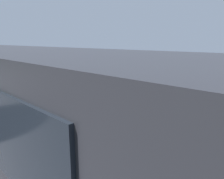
% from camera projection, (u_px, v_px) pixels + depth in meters
% --- Properties ---
extents(ground_plane, '(80.00, 80.00, 0.00)m').
position_uv_depth(ground_plane, '(115.00, 117.00, 9.63)').
color(ground_plane, '#424247').
extents(tour_bus, '(11.44, 2.89, 3.25)m').
position_uv_depth(tour_bus, '(8.00, 107.00, 5.69)').
color(tour_bus, '#26262B').
rests_on(tour_bus, ground_plane).
extents(spectator_far_left, '(0.58, 0.36, 1.71)m').
position_uv_depth(spectator_far_left, '(118.00, 118.00, 6.68)').
color(spectator_far_left, black).
rests_on(spectator_far_left, ground_plane).
extents(spectator_left, '(0.58, 0.37, 1.72)m').
position_uv_depth(spectator_left, '(101.00, 110.00, 7.40)').
color(spectator_left, black).
rests_on(spectator_left, ground_plane).
extents(spectator_centre, '(0.58, 0.37, 1.76)m').
position_uv_depth(spectator_centre, '(82.00, 104.00, 7.95)').
color(spectator_centre, black).
rests_on(spectator_centre, ground_plane).
extents(spectator_right, '(0.57, 0.33, 1.66)m').
position_uv_depth(spectator_right, '(65.00, 101.00, 8.71)').
color(spectator_right, black).
rests_on(spectator_right, ground_plane).
extents(spectator_far_right, '(0.58, 0.37, 1.79)m').
position_uv_depth(spectator_far_right, '(56.00, 94.00, 9.39)').
color(spectator_far_right, '#473823').
rests_on(spectator_far_right, ground_plane).
extents(parked_motorcycle_silver, '(2.05, 0.58, 0.99)m').
position_uv_depth(parked_motorcycle_silver, '(42.00, 108.00, 9.34)').
color(parked_motorcycle_silver, black).
rests_on(parked_motorcycle_silver, ground_plane).
extents(stunt_motorcycle, '(2.04, 0.67, 1.23)m').
position_uv_depth(stunt_motorcycle, '(115.00, 84.00, 14.04)').
color(stunt_motorcycle, black).
rests_on(stunt_motorcycle, ground_plane).
extents(traffic_cone, '(0.34, 0.34, 0.63)m').
position_uv_depth(traffic_cone, '(136.00, 98.00, 11.57)').
color(traffic_cone, orange).
rests_on(traffic_cone, ground_plane).
extents(bay_line_a, '(0.26, 3.57, 0.01)m').
position_uv_depth(bay_line_a, '(172.00, 120.00, 9.19)').
color(bay_line_a, white).
rests_on(bay_line_a, ground_plane).
extents(bay_line_b, '(0.28, 4.02, 0.01)m').
position_uv_depth(bay_line_b, '(130.00, 108.00, 10.87)').
color(bay_line_b, white).
rests_on(bay_line_b, ground_plane).
extents(bay_line_c, '(0.29, 4.31, 0.01)m').
position_uv_depth(bay_line_c, '(100.00, 99.00, 12.55)').
color(bay_line_c, white).
rests_on(bay_line_c, ground_plane).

